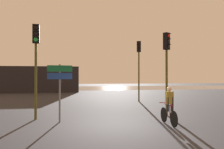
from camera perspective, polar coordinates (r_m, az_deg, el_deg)
ground_plane at (r=9.34m, az=2.07°, el=-13.19°), size 120.00×120.00×0.00m
water_strip at (r=41.79m, az=-6.96°, el=-3.53°), size 80.00×16.00×0.01m
distant_building at (r=32.19m, az=-19.46°, el=-1.20°), size 11.97×4.00×3.49m
traffic_light_near_right at (r=11.96m, az=14.09°, el=4.24°), size 0.40×0.42×4.38m
traffic_light_near_left at (r=11.12m, az=-19.27°, el=5.22°), size 0.34×0.36×4.56m
traffic_light_far_right at (r=18.48m, az=7.02°, el=3.79°), size 0.35×0.37×5.06m
direction_sign_post at (r=10.08m, az=-13.48°, el=-1.97°), size 1.10×0.17×2.60m
cyclist at (r=9.65m, az=14.69°, el=-7.82°), size 0.46×1.71×1.62m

